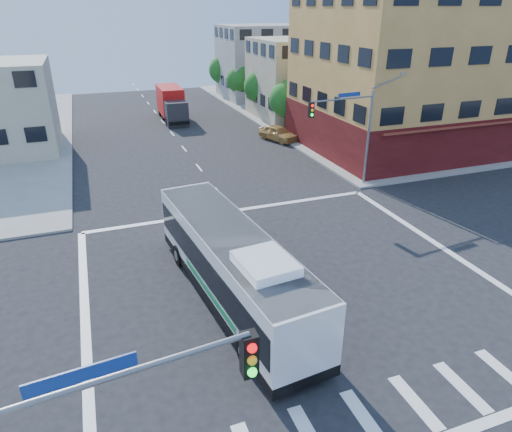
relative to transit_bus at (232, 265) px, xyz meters
name	(u,v)px	position (x,y,z in m)	size (l,w,h in m)	color
ground	(292,286)	(3.02, 0.08, -1.86)	(120.00, 120.00, 0.00)	black
sidewalk_ne	(419,104)	(38.02, 35.08, -1.78)	(50.00, 50.00, 0.15)	gray
corner_building_ne	(411,84)	(23.01, 18.56, 4.03)	(18.10, 15.44, 14.00)	#D89B4D
building_east_near	(306,78)	(20.00, 34.06, 2.65)	(12.06, 10.06, 9.00)	#BAAD8E
building_east_far	(264,62)	(20.00, 48.06, 3.15)	(12.06, 10.06, 10.00)	#A2A29D
signal_mast_ne	(350,122)	(12.10, 10.70, 3.12)	(7.91, 1.13, 8.07)	slate
street_tree_a	(287,97)	(14.92, 28.01, 1.73)	(3.60, 3.60, 5.53)	#382414
street_tree_b	(260,85)	(14.92, 36.01, 1.89)	(3.80, 3.80, 5.79)	#382414
street_tree_c	(240,78)	(14.92, 44.01, 1.60)	(3.40, 3.40, 5.29)	#382414
street_tree_d	(223,68)	(14.92, 52.01, 2.02)	(4.00, 4.00, 6.03)	#382414
transit_bus	(232,265)	(0.00, 0.00, 0.00)	(4.06, 13.04, 3.80)	black
box_truck	(172,105)	(4.31, 37.40, -0.04)	(2.62, 8.35, 3.74)	#28282D
parked_car	(278,133)	(12.53, 24.68, -1.10)	(1.79, 4.45, 1.52)	#BA8A43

